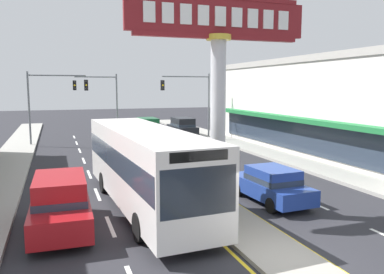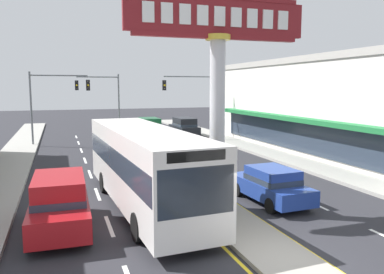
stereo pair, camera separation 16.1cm
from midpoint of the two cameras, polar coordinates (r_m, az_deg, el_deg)
name	(u,v)px [view 1 (the left image)]	position (r m, az deg, el deg)	size (l,w,h in m)	color
ground_plane	(290,266)	(11.68, 13.75, -17.89)	(160.00, 160.00, 0.00)	#28282D
median_strip	(146,156)	(27.85, -6.93, -2.77)	(1.98, 52.00, 0.14)	gray
sidewalk_left	(6,170)	(25.42, -25.81, -4.38)	(2.53, 60.00, 0.18)	#9E9B93
sidewalk_right	(270,153)	(29.25, 11.16, -2.33)	(2.53, 60.00, 0.18)	#9E9B93
lane_markings	(150,160)	(26.57, -6.29, -3.39)	(8.72, 52.00, 0.01)	silver
district_sign	(218,99)	(15.12, 3.54, 5.53)	(7.20, 1.28, 8.23)	gold
storefront_right	(342,105)	(32.03, 20.96, 4.35)	(10.83, 24.11, 7.06)	silver
traffic_light_left_side	(51,95)	(34.74, -20.09, 5.77)	(4.86, 0.46, 6.20)	slate
traffic_light_right_side	(192,94)	(36.73, -0.18, 6.28)	(4.86, 0.46, 6.20)	slate
traffic_light_median_far	(101,95)	(38.96, -13.29, 6.07)	(4.20, 0.46, 6.20)	slate
bus_near_right_lane	(144,163)	(16.01, -7.34, -3.76)	(3.16, 11.33, 3.26)	silver
suv_far_right_lane	(60,203)	(14.27, -19.05, -9.15)	(2.04, 4.64, 1.90)	maroon
suv_near_left_lane	(148,127)	(38.79, -6.64, 1.45)	(1.97, 4.60, 1.90)	#14562D
suv_mid_left_lane	(182,127)	(38.69, -1.53, 1.49)	(2.00, 4.61, 1.90)	black
sedan_far_left_oncoming	(271,184)	(17.11, 11.25, -6.83)	(2.01, 4.39, 1.53)	navy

